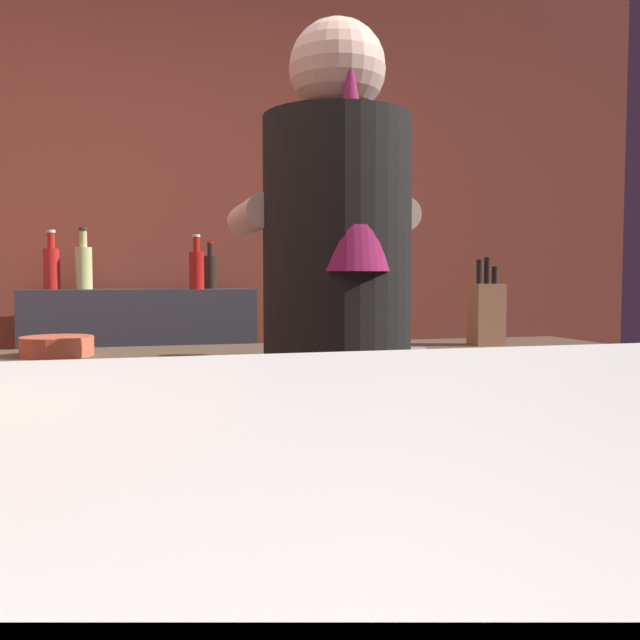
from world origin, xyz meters
TOP-DOWN VIEW (x-y plane):
  - wall_back at (0.00, 2.20)m, footprint 5.20×0.10m
  - prep_counter at (0.35, 0.75)m, footprint 2.10×0.60m
  - back_shelf at (-0.09, 1.92)m, footprint 0.98×0.36m
  - bartender at (0.33, 0.29)m, footprint 0.42×0.51m
  - knife_block at (0.99, 0.80)m, footprint 0.10×0.08m
  - mixing_bowl at (-0.33, 0.83)m, footprint 0.20×0.20m
  - chefs_knife at (0.61, 0.70)m, footprint 0.24×0.05m
  - bottle_soy at (-0.33, 1.97)m, footprint 0.07×0.07m
  - bottle_hot_sauce at (0.22, 1.98)m, footprint 0.06×0.06m
  - bottle_olive_oil at (-0.47, 1.99)m, footprint 0.07×0.07m
  - bottle_vinegar at (0.15, 1.85)m, footprint 0.06×0.06m

SIDE VIEW (x-z plane):
  - prep_counter at x=0.35m, z-range 0.00..0.92m
  - back_shelf at x=-0.09m, z-range 0.00..1.09m
  - chefs_knife at x=0.61m, z-range 0.92..0.93m
  - mixing_bowl at x=-0.33m, z-range 0.92..0.98m
  - bartender at x=0.33m, z-range 0.14..1.86m
  - knife_block at x=0.99m, z-range 0.88..1.17m
  - bottle_hot_sauce at x=0.22m, z-range 1.07..1.28m
  - bottle_vinegar at x=0.15m, z-range 1.06..1.30m
  - bottle_olive_oil at x=-0.47m, z-range 1.06..1.32m
  - bottle_soy at x=-0.33m, z-range 1.06..1.33m
  - wall_back at x=0.00m, z-range 0.00..2.70m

